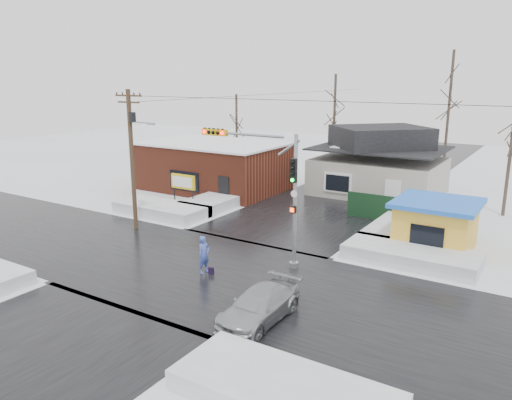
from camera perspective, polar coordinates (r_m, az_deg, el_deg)
The scene contains 21 objects.
ground at distance 26.22m, azimuth -6.64°, elevation -7.99°, with size 120.00×120.00×0.00m, color white.
road_ns at distance 26.22m, azimuth -6.64°, elevation -7.97°, with size 10.00×120.00×0.02m, color black.
road_ew at distance 26.22m, azimuth -6.64°, elevation -7.97°, with size 120.00×10.00×0.02m, color black.
snowbank_nw at distance 36.76m, azimuth -10.77°, elevation -1.05°, with size 7.00×3.00×0.80m, color white.
snowbank_ne at distance 28.20m, azimuth 17.31°, elevation -6.08°, with size 7.00×3.00×0.80m, color white.
snowbank_se at distance 16.42m, azimuth 3.24°, elevation -21.03°, with size 7.00×3.00×0.70m, color white.
snowbank_nside_w at distance 39.25m, azimuth -3.66°, elevation 0.13°, with size 3.00×8.00×0.80m, color white.
snowbank_nside_e at distance 33.29m, azimuth 16.29°, elevation -2.95°, with size 3.00×8.00×0.80m, color white.
traffic_signal at distance 25.90m, azimuth 1.42°, elevation 2.33°, with size 6.05×0.68×7.00m.
utility_pole at distance 32.65m, azimuth -13.95°, elevation 5.36°, with size 3.15×0.44×9.00m.
brick_building at distance 44.38m, azimuth -4.86°, elevation 3.94°, with size 12.20×8.20×4.12m.
marquee_sign at distance 38.21m, azimuth -8.34°, elevation 1.97°, with size 2.20×0.21×2.55m.
house at distance 43.56m, azimuth 13.91°, elevation 4.11°, with size 10.40×8.40×5.76m.
kiosk at distance 30.56m, azimuth 19.85°, elevation -2.65°, with size 4.60×4.60×2.88m.
fence at distance 35.15m, azimuth 16.49°, elevation -1.23°, with size 8.00×0.12×1.80m, color black.
tree_far_left at distance 48.88m, azimuth 9.02°, elevation 11.67°, with size 3.00×3.00×10.00m.
tree_far_mid at distance 47.76m, azimuth 21.45°, elevation 12.76°, with size 3.00×3.00×12.00m.
tree_far_west at distance 52.07m, azimuth -2.25°, elevation 10.20°, with size 3.00×3.00×8.00m.
pedestrian at distance 25.53m, azimuth -5.97°, elevation -6.25°, with size 0.71×0.46×1.94m, color #4458BF.
car at distance 20.75m, azimuth 0.37°, elevation -12.02°, with size 1.88×4.62×1.34m, color #A7ABAF.
shopping_bag at distance 25.59m, azimuth -5.15°, elevation -8.09°, with size 0.28×0.12×0.35m, color black.
Camera 1 is at (15.44, -18.82, 9.76)m, focal length 35.00 mm.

